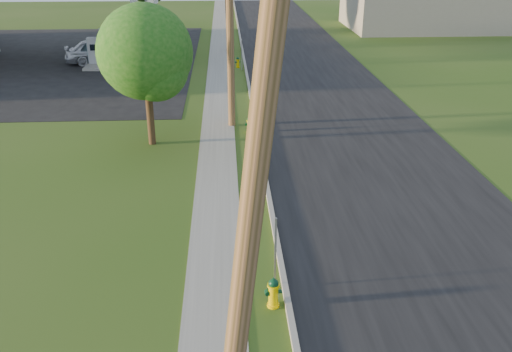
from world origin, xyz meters
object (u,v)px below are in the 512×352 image
at_px(fuel_pump_se, 107,44).
at_px(car_silver, 102,51).
at_px(hydrant_near, 273,293).
at_px(hydrant_far, 238,62).
at_px(utility_pole_near, 250,220).
at_px(utility_pole_mid, 230,15).
at_px(tree_verge, 148,56).
at_px(hydrant_mid, 249,125).
at_px(fuel_pump_ne, 96,55).

distance_m(fuel_pump_se, car_silver, 2.98).
height_order(hydrant_near, car_silver, car_silver).
height_order(fuel_pump_se, hydrant_far, fuel_pump_se).
relative_size(utility_pole_near, utility_pole_mid, 0.97).
bearing_deg(hydrant_far, tree_verge, -105.24).
relative_size(utility_pole_mid, tree_verge, 1.70).
height_order(hydrant_mid, hydrant_far, hydrant_mid).
bearing_deg(fuel_pump_ne, fuel_pump_se, 90.00).
bearing_deg(hydrant_far, utility_pole_mid, -92.86).
relative_size(tree_verge, hydrant_far, 8.11).
relative_size(fuel_pump_se, hydrant_near, 4.03).
bearing_deg(tree_verge, hydrant_near, -70.08).
bearing_deg(hydrant_far, car_silver, 168.05).
height_order(utility_pole_near, fuel_pump_ne, utility_pole_near).
distance_m(utility_pole_near, car_silver, 33.42).
bearing_deg(tree_verge, fuel_pump_ne, 110.08).
height_order(utility_pole_mid, car_silver, utility_pole_mid).
bearing_deg(fuel_pump_se, utility_pole_mid, -62.37).
xyz_separation_m(utility_pole_near, hydrant_mid, (0.77, 16.97, -4.44)).
bearing_deg(hydrant_near, utility_pole_near, -99.45).
height_order(fuel_pump_se, tree_verge, tree_verge).
xyz_separation_m(hydrant_near, hydrant_far, (-0.15, 25.55, -0.04)).
distance_m(hydrant_near, car_silver, 29.10).
bearing_deg(utility_pole_mid, fuel_pump_ne, 124.40).
height_order(fuel_pump_se, car_silver, fuel_pump_se).
height_order(fuel_pump_ne, tree_verge, tree_verge).
height_order(tree_verge, hydrant_near, tree_verge).
bearing_deg(hydrant_mid, car_silver, 122.12).
bearing_deg(hydrant_mid, tree_verge, -162.83).
relative_size(utility_pole_mid, hydrant_far, 13.80).
relative_size(utility_pole_mid, fuel_pump_ne, 3.06).
distance_m(utility_pole_mid, fuel_pump_se, 19.65).
bearing_deg(car_silver, hydrant_mid, -161.59).
relative_size(hydrant_near, car_silver, 0.16).
xyz_separation_m(fuel_pump_ne, fuel_pump_se, (0.00, 4.00, 0.00)).
bearing_deg(utility_pole_mid, tree_verge, -145.26).
distance_m(fuel_pump_se, tree_verge, 20.31).
distance_m(utility_pole_near, hydrant_near, 6.35).
relative_size(hydrant_far, car_silver, 0.14).
relative_size(fuel_pump_se, car_silver, 0.65).
height_order(fuel_pump_ne, car_silver, fuel_pump_ne).
relative_size(hydrant_mid, hydrant_far, 1.05).
bearing_deg(car_silver, fuel_pump_se, -9.55).
distance_m(fuel_pump_se, hydrant_far, 10.72).
bearing_deg(fuel_pump_ne, utility_pole_mid, -55.60).
bearing_deg(fuel_pump_se, fuel_pump_ne, -90.00).
relative_size(utility_pole_near, hydrant_near, 11.94).
xyz_separation_m(fuel_pump_se, hydrant_near, (9.65, -30.49, -0.33)).
relative_size(fuel_pump_se, tree_verge, 0.56).
bearing_deg(car_silver, utility_pole_mid, -161.94).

